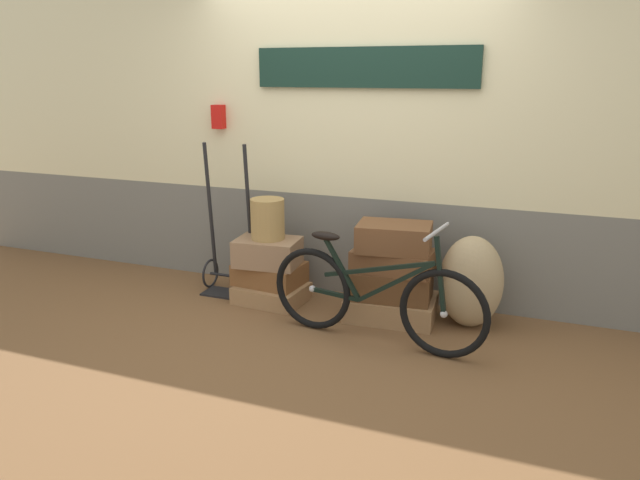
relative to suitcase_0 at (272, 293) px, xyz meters
The scene contains 13 objects.
ground 0.64m from the suitcase_0, 32.95° to the right, with size 10.11×5.20×0.06m, color brown.
station_building 1.48m from the suitcase_0, 43.23° to the left, with size 8.11×0.74×2.69m.
suitcase_0 is the anchor object (origin of this frame).
suitcase_1 0.16m from the suitcase_0, 129.22° to the left, with size 0.53×0.39×0.17m, color brown.
suitcase_2 0.35m from the suitcase_0, behind, with size 0.50×0.36×0.22m, color #937051.
suitcase_3 1.01m from the suitcase_0, ahead, with size 0.67×0.47×0.17m, color #9E754C.
suitcase_4 1.02m from the suitcase_0, ahead, with size 0.62×0.38×0.22m, color brown.
suitcase_5 1.09m from the suitcase_0, ahead, with size 0.58×0.36×0.16m, color brown.
suitcase_6 1.17m from the suitcase_0, ahead, with size 0.53×0.37×0.20m, color brown.
wicker_basket 0.62m from the suitcase_0, 153.33° to the left, with size 0.27×0.27×0.33m, color #A8844C.
luggage_trolley 0.50m from the suitcase_0, 168.35° to the left, with size 0.45×0.35×1.27m.
burlap_sack 1.61m from the suitcase_0, ahead, with size 0.46×0.40×0.69m, color tan.
bicycle 1.12m from the suitcase_0, 23.74° to the right, with size 1.59×0.46×0.87m.
Camera 1 is at (1.54, -3.85, 1.82)m, focal length 33.76 mm.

